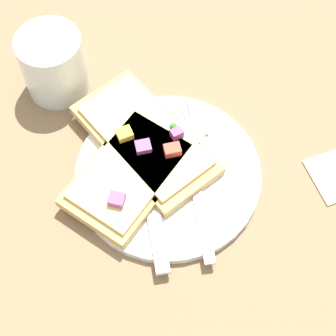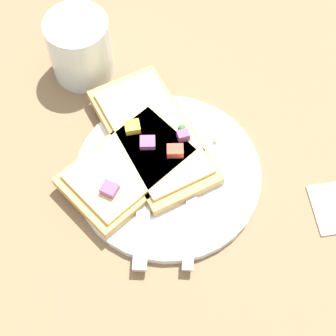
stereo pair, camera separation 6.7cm
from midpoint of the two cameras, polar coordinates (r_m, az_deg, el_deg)
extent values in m
plane|color=#7F6647|center=(0.69, -2.77, -1.13)|extent=(4.00, 4.00, 0.00)
cylinder|color=white|center=(0.69, -2.79, -0.90)|extent=(0.23, 0.23, 0.01)
cube|color=silver|center=(0.66, 0.36, -4.40)|extent=(0.04, 0.14, 0.01)
cube|color=silver|center=(0.70, -0.75, 2.68)|extent=(0.04, 0.06, 0.01)
cube|color=silver|center=(0.72, -0.33, 5.56)|extent=(0.01, 0.03, 0.00)
cube|color=silver|center=(0.72, -0.90, 5.49)|extent=(0.01, 0.03, 0.00)
cube|color=silver|center=(0.72, -1.47, 5.43)|extent=(0.01, 0.03, 0.00)
cube|color=silver|center=(0.72, -2.04, 5.36)|extent=(0.01, 0.03, 0.00)
cube|color=silver|center=(0.64, -4.01, -7.96)|extent=(0.03, 0.07, 0.01)
cube|color=silver|center=(0.68, -5.07, -0.55)|extent=(0.04, 0.12, 0.00)
cube|color=tan|center=(0.70, -5.07, 2.66)|extent=(0.15, 0.21, 0.01)
cube|color=#E5CC7A|center=(0.69, -5.13, 3.09)|extent=(0.13, 0.19, 0.01)
cube|color=#934C8E|center=(0.68, -1.94, 3.29)|extent=(0.02, 0.01, 0.01)
sphere|color=#388433|center=(0.69, -2.25, 3.99)|extent=(0.01, 0.01, 0.01)
cube|color=tan|center=(0.68, -6.74, -0.90)|extent=(0.19, 0.17, 0.01)
cube|color=#E5CC7A|center=(0.67, -6.83, -0.50)|extent=(0.17, 0.15, 0.01)
cube|color=yellow|center=(0.68, -7.25, 3.20)|extent=(0.02, 0.02, 0.01)
cube|color=#934C8E|center=(0.67, -5.39, 1.93)|extent=(0.02, 0.02, 0.01)
cube|color=#D14733|center=(0.67, -2.43, 1.59)|extent=(0.02, 0.02, 0.01)
cube|color=#934C8E|center=(0.64, -8.23, -3.46)|extent=(0.02, 0.02, 0.01)
sphere|color=tan|center=(0.71, 1.25, 3.24)|extent=(0.01, 0.01, 0.01)
sphere|color=#D3864E|center=(0.66, -2.66, -4.37)|extent=(0.01, 0.01, 0.01)
sphere|color=tan|center=(0.66, -6.88, -4.09)|extent=(0.01, 0.01, 0.01)
sphere|color=tan|center=(0.68, -2.42, -0.22)|extent=(0.01, 0.01, 0.01)
cylinder|color=silver|center=(0.75, -14.13, 9.98)|extent=(0.08, 0.08, 0.09)
camera|label=1|loc=(0.03, -92.87, -5.26)|focal=60.00mm
camera|label=2|loc=(0.03, 87.13, 5.26)|focal=60.00mm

